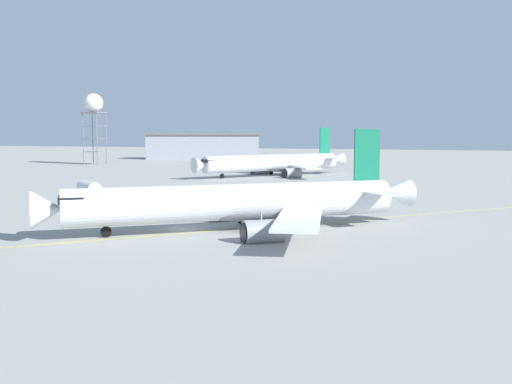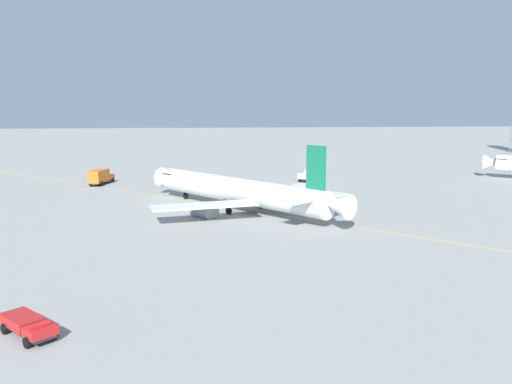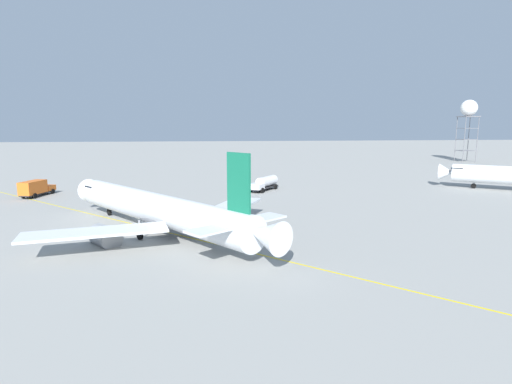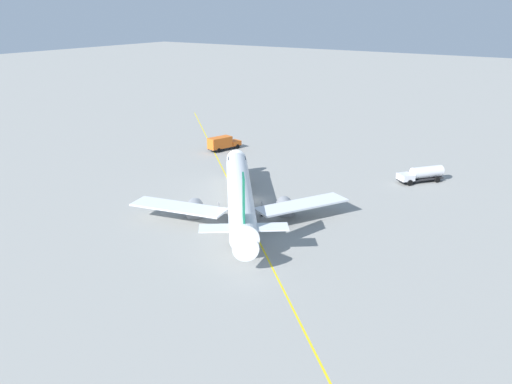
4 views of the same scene
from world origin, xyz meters
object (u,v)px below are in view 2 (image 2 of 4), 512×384
fuel_tanker_truck (313,173)px  airliner_main (240,192)px  catering_truck_truck (100,177)px  ops_pickup_truck (28,325)px

fuel_tanker_truck → airliner_main: bearing=7.5°
fuel_tanker_truck → catering_truck_truck: 44.66m
fuel_tanker_truck → catering_truck_truck: (-2.00, 44.61, 0.10)m
fuel_tanker_truck → catering_truck_truck: catering_truck_truck is taller
airliner_main → ops_pickup_truck: 47.56m
airliner_main → ops_pickup_truck: bearing=119.8°
airliner_main → ops_pickup_truck: (-43.84, 18.33, -2.03)m
catering_truck_truck → fuel_tanker_truck: bearing=-72.6°
airliner_main → catering_truck_truck: 39.91m
ops_pickup_truck → fuel_tanker_truck: bearing=111.6°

